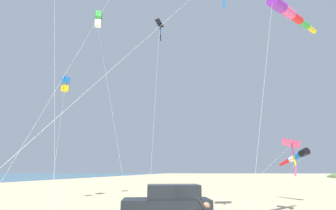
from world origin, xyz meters
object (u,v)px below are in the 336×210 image
parked_car (168,203)px  kite_windsock_orange_high_right (297,156)px  kite_box_checkered_midright (98,19)px  kite_box_black_fish_shape (65,84)px  kite_delta_red_high_left (292,144)px  kite_delta_long_streamer_right (160,24)px  kite_windsock_small_distant (290,13)px

parked_car → kite_windsock_orange_high_right: bearing=-131.1°
kite_box_checkered_midright → kite_box_black_fish_shape: bearing=45.3°
parked_car → kite_windsock_orange_high_right: size_ratio=0.28×
parked_car → kite_box_black_fish_shape: 15.84m
parked_car → kite_delta_red_high_left: 9.36m
kite_box_checkered_midright → kite_box_black_fish_shape: size_ratio=1.72×
kite_box_black_fish_shape → parked_car: bearing=144.1°
kite_delta_long_streamer_right → kite_windsock_small_distant: 8.29m
kite_delta_long_streamer_right → kite_box_black_fish_shape: (9.58, -5.27, -2.14)m
parked_car → kite_windsock_small_distant: bearing=169.5°
kite_box_black_fish_shape → kite_windsock_small_distant: size_ratio=1.02×
parked_car → kite_windsock_small_distant: 11.32m
kite_windsock_small_distant → kite_delta_red_high_left: bearing=-101.5°
kite_windsock_orange_high_right → parked_car: bearing=48.9°
kite_delta_red_high_left → kite_box_black_fish_shape: bearing=-9.7°
kite_box_black_fish_shape → kite_delta_red_high_left: size_ratio=1.92×
kite_box_checkered_midright → kite_windsock_orange_high_right: (-18.43, -1.83, -13.94)m
kite_box_checkered_midright → kite_windsock_small_distant: kite_box_checkered_midright is taller
kite_delta_long_streamer_right → kite_windsock_orange_high_right: 16.37m
kite_box_checkered_midright → kite_delta_red_high_left: (-16.10, 4.95, -13.46)m
kite_box_checkered_midright → kite_delta_long_streamer_right: size_ratio=1.47×
kite_box_checkered_midright → parked_car: bearing=132.2°
kite_delta_long_streamer_right → kite_delta_red_high_left: kite_delta_long_streamer_right is taller
kite_box_checkered_midright → kite_delta_long_streamer_right: kite_box_checkered_midright is taller
kite_delta_long_streamer_right → kite_delta_red_high_left: 11.83m
kite_delta_long_streamer_right → kite_windsock_small_distant: size_ratio=1.19×
kite_delta_long_streamer_right → parked_car: bearing=110.9°
kite_delta_long_streamer_right → kite_box_black_fish_shape: kite_delta_long_streamer_right is taller
kite_windsock_small_distant → kite_delta_red_high_left: kite_windsock_small_distant is taller
kite_delta_long_streamer_right → kite_box_black_fish_shape: size_ratio=1.17×
kite_windsock_orange_high_right → kite_delta_long_streamer_right: bearing=40.0°
parked_car → kite_windsock_orange_high_right: (-9.84, -11.30, 2.81)m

